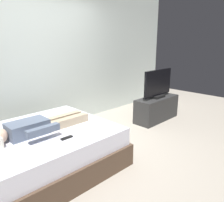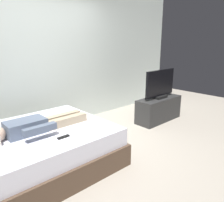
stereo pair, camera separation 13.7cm
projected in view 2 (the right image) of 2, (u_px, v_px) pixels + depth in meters
ground_plane at (95, 153)px, 3.39m from camera, size 10.00×10.00×0.00m
back_wall at (62, 55)px, 4.34m from camera, size 6.40×0.10×2.80m
bed at (36, 151)px, 2.92m from camera, size 2.00×1.58×0.54m
person at (36, 125)px, 2.83m from camera, size 1.26×0.46×0.18m
remote at (63, 137)px, 2.66m from camera, size 0.15×0.04×0.02m
tv_stand at (159, 109)px, 4.73m from camera, size 1.10×0.40×0.50m
tv at (160, 85)px, 4.59m from camera, size 0.88×0.20×0.59m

